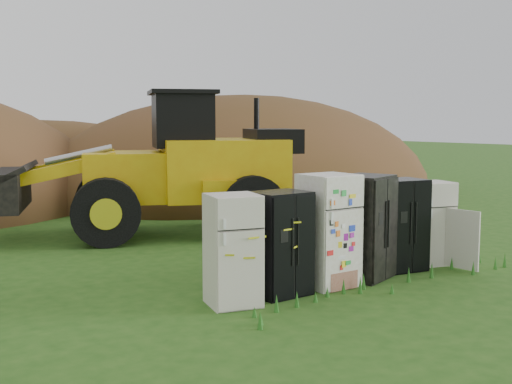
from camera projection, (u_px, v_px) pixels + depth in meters
ground at (349, 280)px, 11.37m from camera, size 120.00×120.00×0.00m
fridge_leftmost at (233, 250)px, 9.80m from camera, size 0.92×0.90×1.71m
fridge_black_side at (280, 244)px, 10.37m from camera, size 0.89×0.70×1.69m
fridge_sticker at (328, 230)px, 10.94m from camera, size 0.89×0.83×1.92m
fridge_dark_mid at (365, 227)px, 11.46m from camera, size 1.13×1.02×1.86m
fridge_black_right at (400, 225)px, 12.12m from camera, size 0.99×0.88×1.73m
fridge_open_door at (430, 223)px, 12.63m from camera, size 0.90×0.86×1.63m
wheel_loader at (146, 164)px, 15.61m from camera, size 7.91×5.66×3.55m
dirt_mound_right at (246, 193)px, 25.02m from camera, size 16.45×12.07×7.61m
dirt_mound_back at (40, 188)px, 26.79m from camera, size 15.53×10.35×5.68m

